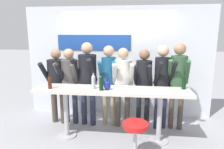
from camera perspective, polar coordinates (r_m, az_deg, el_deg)
ground_plane at (r=4.04m, az=-0.14°, el=-17.84°), size 40.00×40.00×0.00m
back_wall at (r=4.85m, az=1.60°, el=3.61°), size 4.45×0.12×2.61m
tasting_table at (r=3.70m, az=-0.15°, el=-6.27°), size 2.85×0.54×1.00m
bar_stool at (r=3.31m, az=6.63°, el=-16.82°), size 0.43×0.43×0.62m
person_far_left at (r=4.52m, az=-15.46°, el=-1.08°), size 0.53×0.62×1.67m
person_left at (r=4.43m, az=-12.06°, el=-1.06°), size 0.46×0.55×1.67m
person_center_left at (r=4.26m, az=-7.05°, el=-0.17°), size 0.52×0.63×1.81m
person_center at (r=4.22m, az=-0.96°, el=-0.45°), size 0.36×0.51×1.75m
person_center_right at (r=4.16m, az=3.13°, el=-1.34°), size 0.45×0.56×1.70m
person_right at (r=4.19m, az=9.01°, el=-1.44°), size 0.45×0.57×1.68m
person_far_right at (r=4.18m, az=14.13°, el=-0.73°), size 0.43×0.57×1.77m
person_rightmost at (r=4.25m, az=18.37°, el=-0.54°), size 0.46×0.59×1.81m
wine_bottle_0 at (r=3.81m, az=-17.36°, el=-2.10°), size 0.07×0.07×0.26m
wine_bottle_1 at (r=3.53m, az=-3.10°, el=-2.24°), size 0.08×0.08×0.32m
wine_bottle_2 at (r=3.83m, az=19.85°, el=-1.89°), size 0.07×0.07×0.31m
wine_bottle_3 at (r=3.64m, az=-5.33°, el=-1.92°), size 0.07×0.07×0.31m
wine_glass_0 at (r=3.69m, az=1.34°, el=-1.93°), size 0.07×0.07×0.18m
decorative_vase at (r=3.57m, az=-1.39°, el=-3.01°), size 0.13×0.13×0.22m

